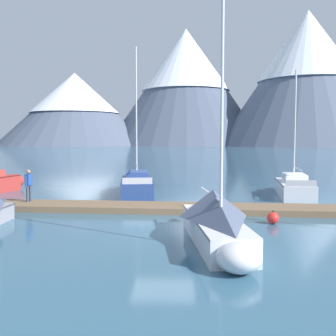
{
  "coord_description": "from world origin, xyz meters",
  "views": [
    {
      "loc": [
        0.64,
        -15.54,
        3.66
      ],
      "look_at": [
        0.0,
        6.0,
        2.0
      ],
      "focal_mm": 42.24,
      "sensor_mm": 36.0,
      "label": 1
    }
  ],
  "objects": [
    {
      "name": "ground_plane",
      "position": [
        0.0,
        0.0,
        0.0
      ],
      "size": [
        700.0,
        700.0,
        0.0
      ],
      "primitive_type": "plane",
      "color": "#335B75"
    },
    {
      "name": "sailboat_far_berth",
      "position": [
        7.86,
        9.63,
        0.58
      ],
      "size": [
        2.65,
        6.76,
        7.85
      ],
      "color": "white",
      "rests_on": "ground"
    },
    {
      "name": "mountain_shoulder_ridge",
      "position": [
        57.84,
        166.54,
        32.16
      ],
      "size": [
        79.94,
        79.94,
        60.43
      ],
      "color": "slate",
      "rests_on": "ground"
    },
    {
      "name": "person_on_dock",
      "position": [
        -7.29,
        4.83,
        1.26
      ],
      "size": [
        0.3,
        0.58,
        1.69
      ],
      "color": "#384256",
      "rests_on": "dock"
    },
    {
      "name": "sailboat_mid_dock_starboard",
      "position": [
        1.88,
        -2.1,
        0.88
      ],
      "size": [
        2.25,
        6.67,
        9.13
      ],
      "color": "silver",
      "rests_on": "ground"
    },
    {
      "name": "mountain_central_massif",
      "position": [
        3.64,
        187.9,
        31.16
      ],
      "size": [
        79.51,
        79.51,
        58.44
      ],
      "color": "#4C566B",
      "rests_on": "ground"
    },
    {
      "name": "mooring_buoy_channel_marker",
      "position": [
        4.61,
        1.15,
        0.25
      ],
      "size": [
        0.5,
        0.5,
        0.58
      ],
      "color": "red",
      "rests_on": "ground"
    },
    {
      "name": "dock",
      "position": [
        0.0,
        4.0,
        0.15
      ],
      "size": [
        28.9,
        4.15,
        0.3
      ],
      "color": "brown",
      "rests_on": "ground"
    },
    {
      "name": "sailboat_mid_dock_port",
      "position": [
        -2.15,
        9.94,
        0.65
      ],
      "size": [
        2.59,
        6.93,
        9.52
      ],
      "color": "navy",
      "rests_on": "ground"
    },
    {
      "name": "mountain_west_summit",
      "position": [
        -50.78,
        178.36,
        18.82
      ],
      "size": [
        74.38,
        74.38,
        35.18
      ],
      "color": "#4C566B",
      "rests_on": "ground"
    }
  ]
}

